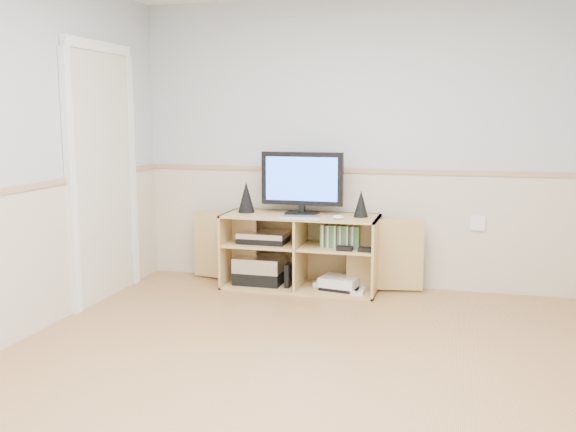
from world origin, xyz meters
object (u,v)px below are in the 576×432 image
object	(u,v)px
monitor	(302,181)
game_consoles	(339,283)
media_cabinet	(302,250)
keyboard	(300,217)

from	to	relation	value
monitor	game_consoles	distance (m)	0.94
media_cabinet	monitor	bearing A→B (deg)	-90.00
monitor	game_consoles	size ratio (longest dim) A/B	1.56
monitor	game_consoles	xyz separation A→B (m)	(0.34, -0.06, -0.87)
media_cabinet	keyboard	bearing A→B (deg)	-80.49
monitor	game_consoles	bearing A→B (deg)	-10.00
media_cabinet	game_consoles	distance (m)	0.44
keyboard	game_consoles	xyz separation A→B (m)	(0.31, 0.13, -0.59)
media_cabinet	keyboard	xyz separation A→B (m)	(0.03, -0.20, 0.32)
media_cabinet	game_consoles	xyz separation A→B (m)	(0.34, -0.07, -0.26)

